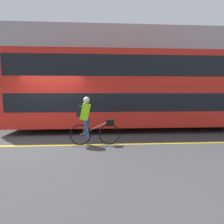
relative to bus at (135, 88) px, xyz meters
The scene contains 7 objects.
ground_plane 4.91m from the bus, 145.79° to the right, with size 80.00×80.00×0.00m, color #424244.
road_center_line 4.94m from the bus, 145.24° to the right, with size 50.00×0.14×0.01m, color yellow.
sidewalk_curb 5.41m from the bus, 137.21° to the left, with size 60.00×1.99×0.16m.
building_facade 6.03m from the bus, 129.02° to the left, with size 60.00×0.30×6.67m.
bus is the anchor object (origin of this frame).
cyclist_on_bike 3.51m from the bus, 128.71° to the right, with size 1.73×0.32×1.68m.
street_sign_post 3.71m from the bus, 115.68° to the left, with size 0.36×0.09×2.72m.
Camera 1 is at (2.04, -6.02, 1.84)m, focal length 28.00 mm.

